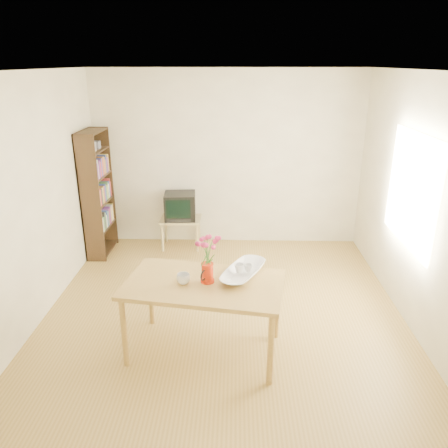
{
  "coord_description": "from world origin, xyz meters",
  "views": [
    {
      "loc": [
        0.12,
        -4.19,
        2.68
      ],
      "look_at": [
        0.0,
        0.3,
        1.0
      ],
      "focal_mm": 35.0,
      "sensor_mm": 36.0,
      "label": 1
    }
  ],
  "objects_px": {
    "bowl": "(244,256)",
    "pitcher": "(207,273)",
    "television": "(180,205)",
    "mug": "(183,279)",
    "table": "(204,290)"
  },
  "relations": [
    {
      "from": "bowl",
      "to": "pitcher",
      "type": "bearing_deg",
      "value": -156.8
    },
    {
      "from": "bowl",
      "to": "television",
      "type": "relative_size",
      "value": 0.9
    },
    {
      "from": "bowl",
      "to": "television",
      "type": "xyz_separation_m",
      "value": [
        -0.9,
        2.41,
        -0.29
      ]
    },
    {
      "from": "pitcher",
      "to": "mug",
      "type": "relative_size",
      "value": 1.55
    },
    {
      "from": "table",
      "to": "television",
      "type": "height_order",
      "value": "television"
    },
    {
      "from": "table",
      "to": "bowl",
      "type": "height_order",
      "value": "bowl"
    },
    {
      "from": "table",
      "to": "pitcher",
      "type": "height_order",
      "value": "pitcher"
    },
    {
      "from": "table",
      "to": "bowl",
      "type": "relative_size",
      "value": 3.63
    },
    {
      "from": "mug",
      "to": "television",
      "type": "xyz_separation_m",
      "value": [
        -0.35,
        2.6,
        -0.14
      ]
    },
    {
      "from": "pitcher",
      "to": "bowl",
      "type": "height_order",
      "value": "bowl"
    },
    {
      "from": "table",
      "to": "pitcher",
      "type": "relative_size",
      "value": 8.08
    },
    {
      "from": "mug",
      "to": "television",
      "type": "distance_m",
      "value": 2.63
    },
    {
      "from": "table",
      "to": "television",
      "type": "distance_m",
      "value": 2.63
    },
    {
      "from": "mug",
      "to": "table",
      "type": "bearing_deg",
      "value": -168.14
    },
    {
      "from": "bowl",
      "to": "table",
      "type": "bearing_deg",
      "value": -156.63
    }
  ]
}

